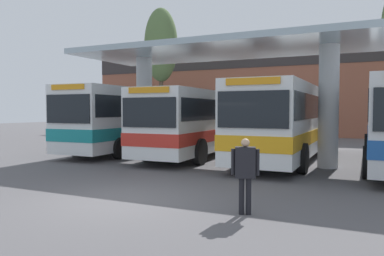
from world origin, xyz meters
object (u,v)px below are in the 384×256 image
at_px(transit_bus_center_bay, 202,120).
at_px(transit_bus_right_bay, 286,119).
at_px(parked_car_street, 156,123).
at_px(transit_bus_left_bay, 133,117).
at_px(pedestrian_waiting, 245,168).
at_px(poplar_tree_behind_left, 161,46).

relative_size(transit_bus_center_bay, transit_bus_right_bay, 0.99).
bearing_deg(parked_car_street, transit_bus_left_bay, -65.14).
distance_m(transit_bus_right_bay, pedestrian_waiting, 9.08).
bearing_deg(transit_bus_center_bay, transit_bus_right_bay, 174.47).
distance_m(pedestrian_waiting, parked_car_street, 25.68).
relative_size(transit_bus_right_bay, parked_car_street, 2.30).
distance_m(poplar_tree_behind_left, parked_car_street, 6.94).
bearing_deg(pedestrian_waiting, transit_bus_right_bay, 77.93).
bearing_deg(poplar_tree_behind_left, transit_bus_right_bay, -39.59).
bearing_deg(transit_bus_right_bay, transit_bus_center_bay, -3.87).
xyz_separation_m(transit_bus_left_bay, transit_bus_center_bay, (4.08, -0.04, -0.10)).
bearing_deg(poplar_tree_behind_left, transit_bus_left_bay, -68.38).
distance_m(pedestrian_waiting, poplar_tree_behind_left, 23.85).
bearing_deg(transit_bus_center_bay, pedestrian_waiting, 117.10).
bearing_deg(transit_bus_center_bay, transit_bus_left_bay, -2.04).
distance_m(transit_bus_left_bay, poplar_tree_behind_left, 11.77).
xyz_separation_m(transit_bus_right_bay, pedestrian_waiting, (0.92, -8.99, -0.83)).
xyz_separation_m(pedestrian_waiting, poplar_tree_behind_left, (-12.97, 18.96, 6.43)).
bearing_deg(transit_bus_center_bay, parked_car_street, -52.22).
height_order(transit_bus_left_bay, poplar_tree_behind_left, poplar_tree_behind_left).
xyz_separation_m(transit_bus_center_bay, parked_car_street, (-9.64, 11.78, -0.70)).
height_order(transit_bus_right_bay, pedestrian_waiting, transit_bus_right_bay).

